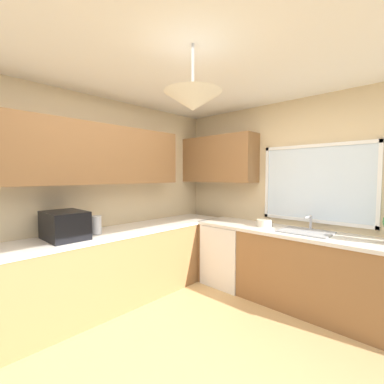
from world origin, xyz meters
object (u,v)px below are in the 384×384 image
microwave (65,225)px  bowl (264,223)px  dishwasher (229,254)px  sink_assembly (306,231)px  kettle (96,225)px

microwave → bowl: microwave is taller
dishwasher → sink_assembly: size_ratio=1.52×
kettle → sink_assembly: 2.41m
microwave → kettle: bearing=86.6°
dishwasher → microwave: microwave is taller
sink_assembly → bowl: bearing=-179.2°
sink_assembly → microwave: bearing=-129.8°
kettle → bowl: kettle is taller
dishwasher → sink_assembly: (1.05, 0.04, 0.48)m
microwave → kettle: size_ratio=2.32×
dishwasher → sink_assembly: 1.16m
dishwasher → bowl: bearing=3.3°
kettle → microwave: bearing=-93.4°
kettle → bowl: (1.17, 1.71, -0.06)m
dishwasher → kettle: bearing=-110.9°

